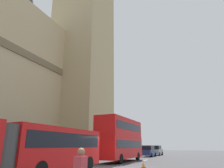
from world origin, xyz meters
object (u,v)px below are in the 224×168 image
object	(u,v)px
double_decker_bus	(121,138)
sedan_lead	(148,151)
sedan_trailing	(156,150)
traffic_cone_middle	(143,164)

from	to	relation	value
double_decker_bus	sedan_lead	xyz separation A→B (m)	(12.76, -0.04, -1.79)
double_decker_bus	sedan_trailing	distance (m)	19.08
double_decker_bus	sedan_lead	size ratio (longest dim) A/B	2.11
sedan_lead	sedan_trailing	bearing A→B (deg)	-0.20
sedan_trailing	traffic_cone_middle	xyz separation A→B (m)	(-24.66, -4.24, -0.63)
sedan_lead	sedan_trailing	distance (m)	6.24
sedan_lead	double_decker_bus	bearing A→B (deg)	179.82
double_decker_bus	sedan_trailing	bearing A→B (deg)	-0.19
sedan_trailing	sedan_lead	bearing A→B (deg)	179.80
traffic_cone_middle	double_decker_bus	bearing A→B (deg)	37.22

